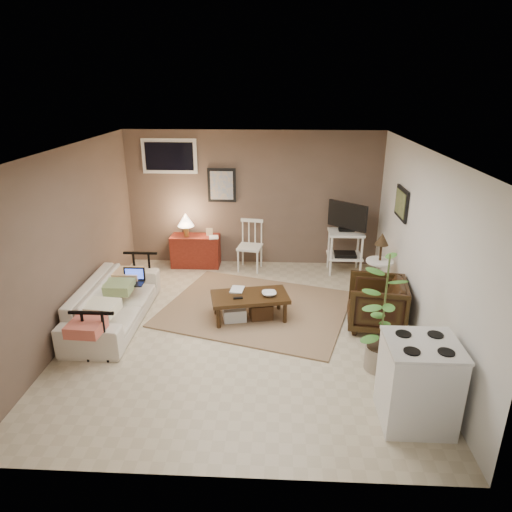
# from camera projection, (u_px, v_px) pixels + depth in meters

# --- Properties ---
(floor) EXTENTS (5.00, 5.00, 0.00)m
(floor) POSITION_uv_depth(u_px,v_px,m) (243.00, 329.00, 6.21)
(floor) COLOR #C1B293
(floor) RESTS_ON ground
(art_back) EXTENTS (0.50, 0.03, 0.60)m
(art_back) POSITION_uv_depth(u_px,v_px,m) (222.00, 185.00, 8.03)
(art_back) COLOR black
(art_right) EXTENTS (0.03, 0.60, 0.45)m
(art_right) POSITION_uv_depth(u_px,v_px,m) (402.00, 203.00, 6.55)
(art_right) COLOR black
(window) EXTENTS (0.96, 0.03, 0.60)m
(window) POSITION_uv_depth(u_px,v_px,m) (169.00, 156.00, 7.90)
(window) COLOR white
(rug) EXTENTS (3.05, 2.71, 0.02)m
(rug) POSITION_uv_depth(u_px,v_px,m) (256.00, 308.00, 6.76)
(rug) COLOR #967457
(rug) RESTS_ON floor
(coffee_table) EXTENTS (1.15, 0.76, 0.40)m
(coffee_table) POSITION_uv_depth(u_px,v_px,m) (249.00, 305.00, 6.39)
(coffee_table) COLOR #34230E
(coffee_table) RESTS_ON floor
(sofa) EXTENTS (0.59, 2.02, 0.79)m
(sofa) POSITION_uv_depth(u_px,v_px,m) (113.00, 296.00, 6.27)
(sofa) COLOR beige
(sofa) RESTS_ON floor
(sofa_pillows) EXTENTS (0.39, 1.92, 0.14)m
(sofa_pillows) POSITION_uv_depth(u_px,v_px,m) (110.00, 298.00, 6.02)
(sofa_pillows) COLOR #F7F1CC
(sofa_pillows) RESTS_ON sofa
(sofa_end_rails) EXTENTS (0.54, 2.01, 0.68)m
(sofa_end_rails) POSITION_uv_depth(u_px,v_px,m) (122.00, 300.00, 6.29)
(sofa_end_rails) COLOR black
(sofa_end_rails) RESTS_ON floor
(laptop) EXTENTS (0.31, 0.23, 0.21)m
(laptop) POSITION_uv_depth(u_px,v_px,m) (134.00, 278.00, 6.55)
(laptop) COLOR black
(laptop) RESTS_ON sofa
(red_console) EXTENTS (0.86, 0.38, 1.00)m
(red_console) POSITION_uv_depth(u_px,v_px,m) (195.00, 248.00, 8.24)
(red_console) COLOR maroon
(red_console) RESTS_ON floor
(spindle_chair) EXTENTS (0.46, 0.46, 0.89)m
(spindle_chair) POSITION_uv_depth(u_px,v_px,m) (250.00, 247.00, 8.08)
(spindle_chair) COLOR white
(spindle_chair) RESTS_ON floor
(tv_stand) EXTENTS (0.60, 0.54, 1.25)m
(tv_stand) POSITION_uv_depth(u_px,v_px,m) (346.00, 236.00, 7.86)
(tv_stand) COLOR white
(tv_stand) RESTS_ON floor
(side_table) EXTENTS (0.40, 0.40, 1.08)m
(side_table) POSITION_uv_depth(u_px,v_px,m) (380.00, 259.00, 6.82)
(side_table) COLOR white
(side_table) RESTS_ON floor
(armchair) EXTENTS (0.79, 0.83, 0.76)m
(armchair) POSITION_uv_depth(u_px,v_px,m) (377.00, 302.00, 6.15)
(armchair) COLOR black
(armchair) RESTS_ON floor
(potted_plant) EXTENTS (0.36, 0.36, 1.46)m
(potted_plant) POSITION_uv_depth(u_px,v_px,m) (384.00, 309.00, 5.09)
(potted_plant) COLOR gray
(potted_plant) RESTS_ON floor
(stove) EXTENTS (0.68, 0.64, 0.89)m
(stove) POSITION_uv_depth(u_px,v_px,m) (418.00, 383.00, 4.38)
(stove) COLOR silver
(stove) RESTS_ON floor
(bowl) EXTENTS (0.21, 0.08, 0.20)m
(bowl) POSITION_uv_depth(u_px,v_px,m) (269.00, 289.00, 6.29)
(bowl) COLOR #34230E
(bowl) RESTS_ON coffee_table
(book_table) EXTENTS (0.18, 0.04, 0.25)m
(book_table) POSITION_uv_depth(u_px,v_px,m) (231.00, 282.00, 6.45)
(book_table) COLOR #34230E
(book_table) RESTS_ON coffee_table
(book_console) EXTENTS (0.16, 0.05, 0.22)m
(book_console) POSITION_uv_depth(u_px,v_px,m) (209.00, 232.00, 8.00)
(book_console) COLOR #34230E
(book_console) RESTS_ON red_console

